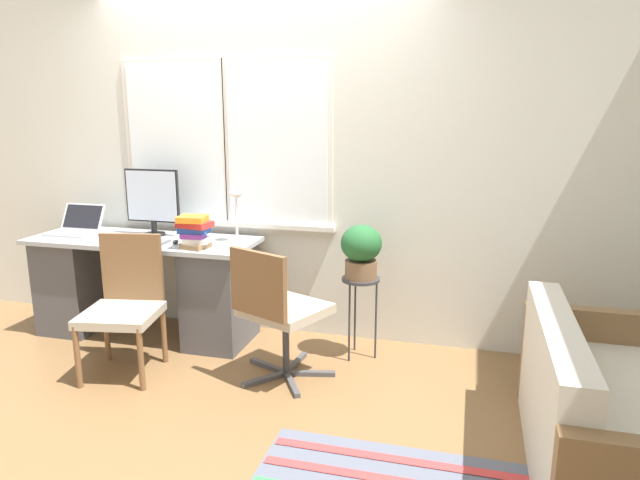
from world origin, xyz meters
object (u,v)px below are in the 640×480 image
Objects in this scene: book_stack at (194,231)px; desk_chair_wooden at (124,303)px; mouse at (176,242)px; desk_lamp at (236,205)px; laptop at (75,227)px; couch_loveseat at (616,427)px; potted_plant at (361,249)px; office_chair_swivel at (278,309)px; monitor at (152,200)px; keyboard at (139,241)px; plant_stand at (361,287)px.

desk_chair_wooden is (-0.31, -0.40, -0.41)m from book_stack.
desk_lamp is at bearing 23.14° from mouse.
mouse is 0.58m from desk_chair_wooden.
laptop is 0.39× the size of desk_chair_wooden.
potted_plant is at bearing 53.64° from couch_loveseat.
potted_plant is (1.44, 0.60, 0.31)m from desk_chair_wooden.
book_stack reaches higher than office_chair_swivel.
desk_chair_wooden is at bearing -127.95° from book_stack.
office_chair_swivel reaches higher than couch_loveseat.
potted_plant is at bearing -3.57° from desk_lamp.
monitor is (0.62, 0.10, 0.22)m from laptop.
potted_plant is (1.32, 0.11, 0.00)m from mouse.
laptop is 1.13m from book_stack.
monitor is 0.57× the size of office_chair_swivel.
mouse is at bearing 1.19° from office_chair_swivel.
couch_loveseat is (3.62, -1.03, -0.53)m from laptop.
potted_plant is at bearing 4.75° from keyboard.
desk_lamp is 1.05m from plant_stand.
monitor is 1.63m from potted_plant.
mouse is 0.07× the size of office_chair_swivel.
plant_stand is (1.61, -0.10, -0.52)m from monitor.
book_stack is 0.27× the size of desk_chair_wooden.
keyboard is at bearing -12.09° from laptop.
couch_loveseat is (2.31, -1.08, -0.76)m from desk_lamp.
desk_lamp is (1.31, 0.05, 0.22)m from laptop.
desk_chair_wooden is 1.58m from potted_plant.
laptop reaches higher than plant_stand.
laptop is 2.25m from plant_stand.
mouse is at bearing -7.22° from laptop.
monitor is 1.30× the size of desk_lamp.
desk_chair_wooden is (0.16, -0.46, -0.30)m from keyboard.
book_stack is 0.65× the size of potted_plant.
desk_lamp is at bearing 2.38° from laptop.
keyboard is 1.20× the size of potted_plant.
office_chair_swivel is at bearing -22.11° from book_stack.
desk_chair_wooden is 2.43× the size of potted_plant.
desk_lamp reaches higher than mouse.
potted_plant is at bearing 14.04° from plant_stand.
desk_chair_wooden is at bearing -103.87° from mouse.
plant_stand is (-1.39, 1.02, 0.24)m from couch_loveseat.
monitor is 1.14× the size of keyboard.
laptop is at bearing 169.94° from book_stack.
desk_chair_wooden is 1.56× the size of plant_stand.
desk_chair_wooden is 1.01× the size of office_chair_swivel.
book_stack reaches higher than couch_loveseat.
plant_stand is (1.32, 0.11, -0.26)m from mouse.
monitor is 1.37× the size of potted_plant.
desk_chair_wooden is at bearing -157.41° from plant_stand.
desk_chair_wooden reaches higher than keyboard.
monitor reaches higher than potted_plant.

